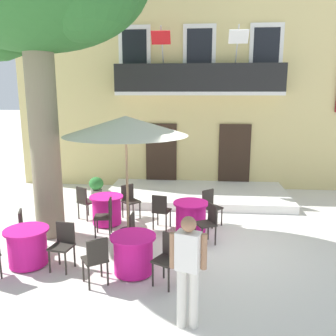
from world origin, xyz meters
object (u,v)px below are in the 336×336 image
Objects in this scene: cafe_chair_far_side_0 at (130,199)px; cafe_chair_near_tree_0 at (137,232)px; cafe_table_front at (191,217)px; cafe_chair_front_1 at (211,205)px; cafe_chair_middle_0 at (63,243)px; cafe_chair_far_side_1 at (85,200)px; cafe_table_near_tree at (133,254)px; cafe_chair_near_tree_1 at (96,258)px; cafe_chair_middle_1 at (26,227)px; cafe_chair_front_0 at (208,221)px; ground_planter_left at (96,186)px; pedestrian_near_entrance at (188,266)px; cafe_table_far_side at (107,210)px; cafe_umbrella at (126,126)px; cafe_chair_far_side_2 at (106,214)px; cafe_chair_front_2 at (161,209)px; cafe_chair_near_tree_2 at (169,256)px; cafe_table_middle at (28,247)px.

cafe_chair_near_tree_0 is at bearing -75.03° from cafe_chair_far_side_0.
cafe_chair_front_1 is (0.50, 0.57, 0.14)m from cafe_table_front.
cafe_chair_middle_0 and cafe_chair_far_side_1 have the same top height.
cafe_table_front is at bearing 64.60° from cafe_table_near_tree.
cafe_chair_middle_1 is (-1.91, 1.29, 0.00)m from cafe_chair_near_tree_1.
cafe_chair_near_tree_1 is 1.00× the size of cafe_chair_front_0.
ground_planter_left is (-3.63, 2.03, -0.14)m from cafe_chair_front_1.
pedestrian_near_entrance is at bearing -54.16° from cafe_table_near_tree.
cafe_table_far_side is (-2.19, 0.33, 0.00)m from cafe_table_front.
cafe_chair_near_tree_0 is 1.49m from cafe_chair_middle_0.
cafe_chair_front_0 is (0.42, -0.63, 0.14)m from cafe_table_front.
cafe_umbrella is at bearing 114.56° from pedestrian_near_entrance.
cafe_chair_front_1 is 2.68m from cafe_chair_far_side_2.
cafe_umbrella is at bearing -159.72° from cafe_chair_front_2.
pedestrian_near_entrance is (2.24, -3.97, 0.57)m from cafe_table_far_side.
cafe_chair_front_0 is 1.00× the size of cafe_chair_far_side_0.
cafe_chair_middle_1 is 3.76m from cafe_table_front.
cafe_chair_near_tree_2 is 1.00× the size of cafe_chair_middle_0.
cafe_chair_near_tree_1 is 3.55m from cafe_chair_far_side_0.
cafe_chair_middle_1 and cafe_chair_front_0 have the same top height.
cafe_chair_front_2 is at bearing -14.75° from cafe_chair_far_side_1.
cafe_table_middle is at bearing -138.72° from cafe_chair_front_2.
cafe_table_far_side is at bearing -130.51° from cafe_chair_far_side_0.
pedestrian_near_entrance is (2.92, -4.29, 0.44)m from cafe_chair_far_side_1.
cafe_chair_near_tree_0 and cafe_chair_middle_0 have the same top height.
cafe_chair_far_side_1 is 0.31× the size of cafe_umbrella.
cafe_chair_front_2 is at bearing 20.28° from cafe_umbrella.
cafe_chair_front_0 is (3.92, 0.73, 0.00)m from cafe_chair_middle_1.
cafe_table_front is at bearing -131.11° from cafe_chair_front_1.
cafe_chair_middle_0 and cafe_chair_front_1 have the same top height.
cafe_chair_front_2 is 3.85m from pedestrian_near_entrance.
cafe_table_front is 1.00× the size of cafe_table_far_side.
cafe_table_near_tree is 0.30× the size of cafe_umbrella.
cafe_chair_middle_0 and cafe_chair_far_side_2 have the same top height.
cafe_chair_far_side_2 reaches higher than cafe_table_middle.
cafe_chair_far_side_2 is at bearing 76.37° from cafe_chair_middle_0.
cafe_chair_front_1 is at bearing -1.42° from cafe_chair_far_side_1.
cafe_chair_middle_1 is 3.12m from cafe_chair_front_2.
cafe_chair_far_side_2 is 2.15m from cafe_umbrella.
cafe_table_front is (3.16, 2.03, 0.00)m from cafe_table_middle.
cafe_chair_middle_1 is at bearing 162.25° from cafe_table_near_tree.
cafe_chair_front_1 is at bearing 74.71° from cafe_chair_near_tree_2.
cafe_chair_middle_0 is (-1.39, 0.08, 0.14)m from cafe_table_near_tree.
cafe_table_near_tree is 3.36m from cafe_chair_far_side_1.
cafe_table_far_side is 4.60m from pedestrian_near_entrance.
cafe_chair_middle_1 is at bearing -95.44° from ground_planter_left.
cafe_chair_middle_1 reaches higher than cafe_table_far_side.
cafe_chair_near_tree_1 is 1.30× the size of ground_planter_left.
cafe_chair_middle_0 reaches higher than cafe_table_near_tree.
cafe_table_far_side is at bearing 51.94° from cafe_chair_middle_1.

